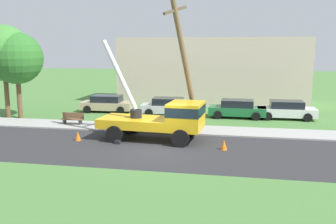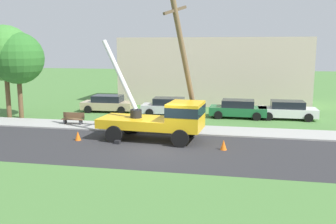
{
  "view_description": "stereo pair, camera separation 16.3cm",
  "coord_description": "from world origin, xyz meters",
  "px_view_note": "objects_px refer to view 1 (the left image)",
  "views": [
    {
      "loc": [
        4.2,
        -19.34,
        5.53
      ],
      "look_at": [
        -0.06,
        2.87,
        1.58
      ],
      "focal_mm": 39.99,
      "sensor_mm": 36.0,
      "label": 1
    },
    {
      "loc": [
        4.36,
        -19.3,
        5.53
      ],
      "look_at": [
        -0.06,
        2.87,
        1.58
      ],
      "focal_mm": 39.99,
      "sensor_mm": 36.0,
      "label": 2
    }
  ],
  "objects_px": {
    "leaning_utility_pole": "(185,64)",
    "utility_truck": "(165,117)",
    "roadside_tree_near": "(4,53)",
    "park_bench": "(73,119)",
    "roadside_tree_far": "(17,58)",
    "parked_sedan_green": "(237,109)",
    "traffic_cone_curbside": "(189,132)",
    "traffic_cone_behind": "(78,136)",
    "parked_sedan_silver": "(168,106)",
    "parked_sedan_white": "(286,110)",
    "parked_sedan_tan": "(107,104)",
    "traffic_cone_ahead": "(224,145)"
  },
  "relations": [
    {
      "from": "traffic_cone_ahead",
      "to": "parked_sedan_green",
      "type": "bearing_deg",
      "value": 86.35
    },
    {
      "from": "traffic_cone_ahead",
      "to": "park_bench",
      "type": "bearing_deg",
      "value": 157.68
    },
    {
      "from": "parked_sedan_white",
      "to": "roadside_tree_far",
      "type": "xyz_separation_m",
      "value": [
        -20.51,
        -3.56,
        3.95
      ]
    },
    {
      "from": "parked_sedan_white",
      "to": "parked_sedan_tan",
      "type": "bearing_deg",
      "value": 178.2
    },
    {
      "from": "traffic_cone_behind",
      "to": "parked_sedan_tan",
      "type": "relative_size",
      "value": 0.13
    },
    {
      "from": "traffic_cone_ahead",
      "to": "parked_sedan_silver",
      "type": "distance_m",
      "value": 10.97
    },
    {
      "from": "roadside_tree_near",
      "to": "park_bench",
      "type": "bearing_deg",
      "value": -15.97
    },
    {
      "from": "utility_truck",
      "to": "traffic_cone_ahead",
      "type": "xyz_separation_m",
      "value": [
        3.58,
        -1.41,
        -1.13
      ]
    },
    {
      "from": "park_bench",
      "to": "roadside_tree_near",
      "type": "relative_size",
      "value": 0.22
    },
    {
      "from": "traffic_cone_behind",
      "to": "parked_sedan_green",
      "type": "distance_m",
      "value": 13.12
    },
    {
      "from": "traffic_cone_behind",
      "to": "roadside_tree_near",
      "type": "xyz_separation_m",
      "value": [
        -8.51,
        5.85,
        4.75
      ]
    },
    {
      "from": "park_bench",
      "to": "roadside_tree_far",
      "type": "relative_size",
      "value": 0.24
    },
    {
      "from": "traffic_cone_behind",
      "to": "parked_sedan_green",
      "type": "xyz_separation_m",
      "value": [
        9.29,
        9.25,
        0.43
      ]
    },
    {
      "from": "parked_sedan_green",
      "to": "roadside_tree_near",
      "type": "xyz_separation_m",
      "value": [
        -17.8,
        -3.4,
        4.32
      ]
    },
    {
      "from": "traffic_cone_behind",
      "to": "parked_sedan_green",
      "type": "bearing_deg",
      "value": 44.87
    },
    {
      "from": "leaning_utility_pole",
      "to": "park_bench",
      "type": "bearing_deg",
      "value": 168.26
    },
    {
      "from": "parked_sedan_green",
      "to": "park_bench",
      "type": "height_order",
      "value": "parked_sedan_green"
    },
    {
      "from": "traffic_cone_curbside",
      "to": "park_bench",
      "type": "xyz_separation_m",
      "value": [
        -8.58,
        1.78,
        0.18
      ]
    },
    {
      "from": "traffic_cone_curbside",
      "to": "roadside_tree_far",
      "type": "bearing_deg",
      "value": 165.36
    },
    {
      "from": "utility_truck",
      "to": "traffic_cone_behind",
      "type": "height_order",
      "value": "utility_truck"
    },
    {
      "from": "roadside_tree_far",
      "to": "leaning_utility_pole",
      "type": "bearing_deg",
      "value": -14.7
    },
    {
      "from": "park_bench",
      "to": "leaning_utility_pole",
      "type": "bearing_deg",
      "value": -11.74
    },
    {
      "from": "traffic_cone_curbside",
      "to": "utility_truck",
      "type": "bearing_deg",
      "value": -135.16
    },
    {
      "from": "traffic_cone_behind",
      "to": "park_bench",
      "type": "height_order",
      "value": "park_bench"
    },
    {
      "from": "traffic_cone_ahead",
      "to": "parked_sedan_white",
      "type": "height_order",
      "value": "parked_sedan_white"
    },
    {
      "from": "parked_sedan_white",
      "to": "roadside_tree_far",
      "type": "relative_size",
      "value": 0.66
    },
    {
      "from": "traffic_cone_behind",
      "to": "parked_sedan_white",
      "type": "bearing_deg",
      "value": 35.89
    },
    {
      "from": "leaning_utility_pole",
      "to": "roadside_tree_near",
      "type": "relative_size",
      "value": 1.21
    },
    {
      "from": "utility_truck",
      "to": "park_bench",
      "type": "height_order",
      "value": "utility_truck"
    },
    {
      "from": "parked_sedan_green",
      "to": "traffic_cone_curbside",
      "type": "bearing_deg",
      "value": -112.6
    },
    {
      "from": "parked_sedan_green",
      "to": "traffic_cone_behind",
      "type": "bearing_deg",
      "value": -135.13
    },
    {
      "from": "traffic_cone_ahead",
      "to": "roadside_tree_near",
      "type": "xyz_separation_m",
      "value": [
        -17.19,
        6.27,
        4.75
      ]
    },
    {
      "from": "park_bench",
      "to": "roadside_tree_near",
      "type": "bearing_deg",
      "value": 164.03
    },
    {
      "from": "parked_sedan_white",
      "to": "traffic_cone_ahead",
      "type": "bearing_deg",
      "value": -113.88
    },
    {
      "from": "utility_truck",
      "to": "parked_sedan_green",
      "type": "xyz_separation_m",
      "value": [
        4.19,
        8.27,
        -0.7
      ]
    },
    {
      "from": "roadside_tree_far",
      "to": "parked_sedan_silver",
      "type": "bearing_deg",
      "value": 17.28
    },
    {
      "from": "traffic_cone_curbside",
      "to": "parked_sedan_white",
      "type": "xyz_separation_m",
      "value": [
        6.66,
        7.18,
        0.43
      ]
    },
    {
      "from": "parked_sedan_tan",
      "to": "roadside_tree_near",
      "type": "relative_size",
      "value": 0.62
    },
    {
      "from": "leaning_utility_pole",
      "to": "parked_sedan_tan",
      "type": "xyz_separation_m",
      "value": [
        -7.89,
        7.59,
        -3.77
      ]
    },
    {
      "from": "traffic_cone_behind",
      "to": "traffic_cone_ahead",
      "type": "bearing_deg",
      "value": -2.8
    },
    {
      "from": "traffic_cone_curbside",
      "to": "leaning_utility_pole",
      "type": "bearing_deg",
      "value": 168.34
    },
    {
      "from": "parked_sedan_silver",
      "to": "park_bench",
      "type": "bearing_deg",
      "value": -138.1
    },
    {
      "from": "parked_sedan_tan",
      "to": "leaning_utility_pole",
      "type": "bearing_deg",
      "value": -43.9
    },
    {
      "from": "traffic_cone_ahead",
      "to": "traffic_cone_curbside",
      "type": "xyz_separation_m",
      "value": [
        -2.29,
        2.68,
        0.0
      ]
    },
    {
      "from": "leaning_utility_pole",
      "to": "parked_sedan_tan",
      "type": "distance_m",
      "value": 11.58
    },
    {
      "from": "leaning_utility_pole",
      "to": "utility_truck",
      "type": "bearing_deg",
      "value": -127.9
    },
    {
      "from": "parked_sedan_green",
      "to": "park_bench",
      "type": "xyz_separation_m",
      "value": [
        -11.49,
        -5.21,
        -0.25
      ]
    },
    {
      "from": "traffic_cone_behind",
      "to": "park_bench",
      "type": "distance_m",
      "value": 4.61
    },
    {
      "from": "utility_truck",
      "to": "traffic_cone_ahead",
      "type": "distance_m",
      "value": 4.01
    },
    {
      "from": "leaning_utility_pole",
      "to": "parked_sedan_tan",
      "type": "height_order",
      "value": "leaning_utility_pole"
    }
  ]
}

